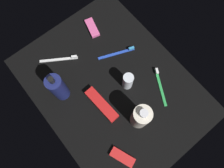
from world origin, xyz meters
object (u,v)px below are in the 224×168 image
Objects in this scene: toothpaste_box_red at (102,105)px; snack_bar_pink at (92,28)px; toothbrush_blue at (119,53)px; toothbrush_green at (160,85)px; lotion_bottle at (58,88)px; toothbrush_white at (61,59)px; deodorant_stick at (128,81)px; snack_bar_red at (122,157)px; bodywash_bottle at (141,117)px.

snack_bar_pink is (-33.50, 20.38, -0.85)cm from toothpaste_box_red.
toothpaste_box_red is at bearing -55.90° from toothbrush_blue.
toothbrush_blue is 24.59cm from toothbrush_green.
lotion_bottle is 1.28× the size of toothbrush_white.
deodorant_stick is 0.98× the size of snack_bar_pink.
toothbrush_blue is 47.14cm from snack_bar_red.
toothbrush_white is 1.52× the size of snack_bar_pink.
snack_bar_pink is at bearing 170.49° from deodorant_stick.
deodorant_stick reaches higher than toothbrush_blue.
bodywash_bottle is at bearing 25.73° from toothpaste_box_red.
toothpaste_box_red is (29.55, 1.24, 0.99)cm from toothbrush_white.
bodywash_bottle reaches higher than toothpaste_box_red.
snack_bar_red is (37.28, -28.85, 0.14)cm from toothbrush_blue.
deodorant_stick is 33.98cm from snack_bar_pink.
toothbrush_green is (24.84, 36.66, -8.28)cm from lotion_bottle.
bodywash_bottle is at bearing 12.20° from toothbrush_white.
toothpaste_box_red is (-9.32, -26.43, 0.99)cm from toothbrush_green.
deodorant_stick is 0.62× the size of toothbrush_green.
bodywash_bottle reaches higher than toothbrush_green.
bodywash_bottle is (30.48, 18.61, -0.95)cm from lotion_bottle.
lotion_bottle is 1.18× the size of toothbrush_blue.
toothbrush_blue is 27.46cm from toothbrush_white.
deodorant_stick is at bearing -129.50° from toothbrush_green.
snack_bar_red and snack_bar_pink have the same top height.
lotion_bottle reaches higher than toothbrush_green.
deodorant_stick is 15.22cm from toothpaste_box_red.
snack_bar_pink is (-3.96, 21.62, 0.14)cm from toothbrush_white.
snack_bar_pink is (-33.24, 5.57, -4.35)cm from deodorant_stick.
toothbrush_green is at bearing 107.37° from bodywash_bottle.
toothbrush_blue reaches higher than snack_bar_red.
snack_bar_pink is at bearing 100.37° from toothbrush_white.
toothpaste_box_red reaches higher than snack_bar_red.
toothbrush_white is (-29.29, -16.06, -4.49)cm from deodorant_stick.
toothbrush_blue is at bearing 57.68° from toothbrush_white.
toothpaste_box_red reaches higher than toothbrush_blue.
snack_bar_red is at bearing -6.20° from toothbrush_white.
toothpaste_box_red is (15.52, 10.23, -7.29)cm from lotion_bottle.
bodywash_bottle is at bearing -24.47° from toothbrush_blue.
lotion_bottle reaches higher than toothbrush_blue.
deodorant_stick reaches higher than snack_bar_pink.
toothbrush_blue is (-14.60, 7.15, -4.49)cm from deodorant_stick.
toothbrush_white is (-44.51, -9.63, -7.33)cm from bodywash_bottle.
snack_bar_red is (7.45, -15.27, -7.19)cm from bodywash_bottle.
bodywash_bottle is 1.73× the size of deodorant_stick.
toothbrush_green is (24.18, 4.47, 0.00)cm from toothbrush_blue.
toothbrush_green is at bearing 23.12° from snack_bar_pink.
lotion_bottle is 36.42cm from snack_bar_pink.
snack_bar_red is (37.94, 3.34, -8.14)cm from lotion_bottle.
snack_bar_red is at bearing -20.61° from toothpaste_box_red.
toothbrush_blue is 18.71cm from snack_bar_pink.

